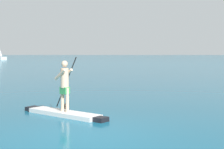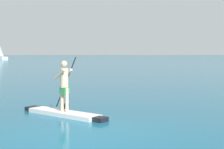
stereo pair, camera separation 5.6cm
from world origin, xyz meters
name	(u,v)px [view 1 (the left image)]	position (x,y,z in m)	size (l,w,h in m)	color
ground	(81,135)	(0.00, 0.00, 0.00)	(440.00, 440.00, 0.00)	#145B7A
paddleboarder_mid_center	(64,105)	(-0.86, 2.55, 0.33)	(3.04, 2.36, 1.91)	white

